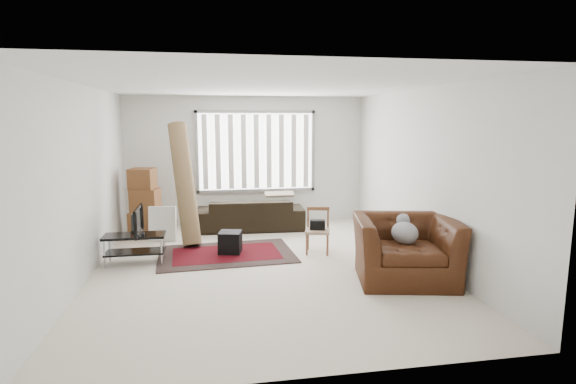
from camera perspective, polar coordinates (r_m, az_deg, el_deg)
name	(u,v)px	position (r m, az deg, el deg)	size (l,w,h in m)	color
room	(261,149)	(7.07, -3.39, 5.46)	(6.00, 6.02, 2.71)	beige
persian_rug	(226,254)	(7.59, -7.82, -7.80)	(2.28, 1.60, 0.02)	black
tv_stand	(135,243)	(7.38, -18.88, -6.10)	(0.92, 0.42, 0.46)	black
tv	(134,221)	(7.30, -19.02, -3.50)	(0.75, 0.10, 0.43)	black
subwoofer	(230,242)	(7.59, -7.35, -6.33)	(0.36, 0.36, 0.36)	black
moving_boxes	(145,205)	(8.97, -17.74, -1.59)	(0.61, 0.58, 1.31)	brown
white_flatpack	(162,224)	(8.61, -15.66, -3.89)	(0.50, 0.07, 0.64)	silver
rolled_rug	(184,184)	(8.19, -13.01, 1.06)	(0.33, 0.33, 2.19)	brown
sofa	(251,209)	(9.16, -4.77, -2.21)	(2.14, 0.93, 0.82)	black
side_chair	(318,228)	(7.57, 3.79, -4.58)	(0.49, 0.49, 0.75)	#91765F
armchair	(405,244)	(6.47, 14.67, -6.45)	(1.57, 1.43, 1.01)	#3E1D0C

